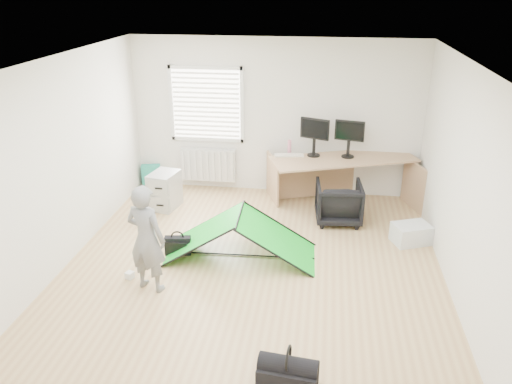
# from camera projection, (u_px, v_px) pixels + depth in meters

# --- Properties ---
(ground) EXTENTS (5.50, 5.50, 0.00)m
(ground) POSITION_uv_depth(u_px,v_px,m) (252.00, 269.00, 6.64)
(ground) COLOR tan
(ground) RESTS_ON ground
(back_wall) EXTENTS (5.00, 0.02, 2.70)m
(back_wall) POSITION_uv_depth(u_px,v_px,m) (275.00, 118.00, 8.61)
(back_wall) COLOR silver
(back_wall) RESTS_ON ground
(window) EXTENTS (1.20, 0.06, 1.20)m
(window) POSITION_uv_depth(u_px,v_px,m) (206.00, 104.00, 8.65)
(window) COLOR silver
(window) RESTS_ON back_wall
(radiator) EXTENTS (1.00, 0.12, 0.60)m
(radiator) POSITION_uv_depth(u_px,v_px,m) (208.00, 165.00, 9.05)
(radiator) COLOR silver
(radiator) RESTS_ON back_wall
(desk) EXTENTS (2.52, 1.57, 0.82)m
(desk) POSITION_uv_depth(u_px,v_px,m) (342.00, 181.00, 8.44)
(desk) COLOR #A6815D
(desk) RESTS_ON ground
(filing_cabinet) EXTENTS (0.49, 0.59, 0.62)m
(filing_cabinet) POSITION_uv_depth(u_px,v_px,m) (165.00, 190.00, 8.33)
(filing_cabinet) COLOR #ABAEB0
(filing_cabinet) RESTS_ON ground
(monitor_left) EXTENTS (0.50, 0.27, 0.47)m
(monitor_left) POSITION_uv_depth(u_px,v_px,m) (314.00, 142.00, 8.29)
(monitor_left) COLOR black
(monitor_left) RESTS_ON desk
(monitor_right) EXTENTS (0.49, 0.20, 0.46)m
(monitor_right) POSITION_uv_depth(u_px,v_px,m) (349.00, 144.00, 8.24)
(monitor_right) COLOR black
(monitor_right) RESTS_ON desk
(keyboard) EXTENTS (0.50, 0.25, 0.02)m
(keyboard) POSITION_uv_depth(u_px,v_px,m) (289.00, 155.00, 8.38)
(keyboard) COLOR beige
(keyboard) RESTS_ON desk
(thermos) EXTENTS (0.08, 0.08, 0.23)m
(thermos) POSITION_uv_depth(u_px,v_px,m) (289.00, 146.00, 8.48)
(thermos) COLOR #C66F86
(thermos) RESTS_ON desk
(office_chair) EXTENTS (0.75, 0.77, 0.65)m
(office_chair) POSITION_uv_depth(u_px,v_px,m) (339.00, 202.00, 7.84)
(office_chair) COLOR black
(office_chair) RESTS_ON ground
(person) EXTENTS (0.58, 0.46, 1.39)m
(person) POSITION_uv_depth(u_px,v_px,m) (147.00, 239.00, 5.98)
(person) COLOR slate
(person) RESTS_ON ground
(kite) EXTENTS (2.10, 0.99, 0.64)m
(kite) POSITION_uv_depth(u_px,v_px,m) (240.00, 236.00, 6.84)
(kite) COLOR green
(kite) RESTS_ON ground
(storage_crate) EXTENTS (0.61, 0.53, 0.29)m
(storage_crate) POSITION_uv_depth(u_px,v_px,m) (411.00, 234.00, 7.26)
(storage_crate) COLOR silver
(storage_crate) RESTS_ON ground
(tote_bag) EXTENTS (0.37, 0.23, 0.40)m
(tote_bag) POSITION_uv_depth(u_px,v_px,m) (151.00, 175.00, 9.25)
(tote_bag) COLOR teal
(tote_bag) RESTS_ON ground
(laptop_bag) EXTENTS (0.37, 0.16, 0.27)m
(laptop_bag) POSITION_uv_depth(u_px,v_px,m) (178.00, 246.00, 6.96)
(laptop_bag) COLOR black
(laptop_bag) RESTS_ON ground
(white_box) EXTENTS (0.12, 0.12, 0.09)m
(white_box) POSITION_uv_depth(u_px,v_px,m) (130.00, 275.00, 6.42)
(white_box) COLOR silver
(white_box) RESTS_ON ground
(duffel_bag) EXTENTS (0.59, 0.34, 0.24)m
(duffel_bag) POSITION_uv_depth(u_px,v_px,m) (288.00, 377.00, 4.68)
(duffel_bag) COLOR black
(duffel_bag) RESTS_ON ground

